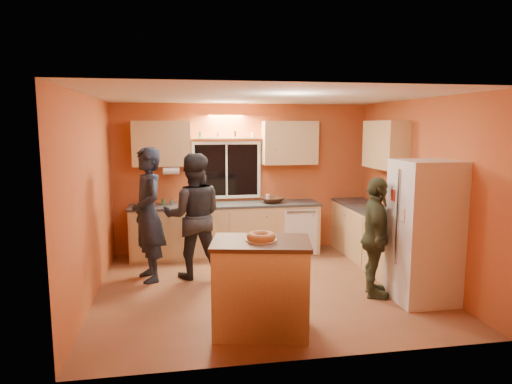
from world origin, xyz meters
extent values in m
plane|color=brown|center=(0.00, 0.00, 0.00)|extent=(4.50, 4.50, 0.00)
cube|color=#B55F2E|center=(0.00, 2.00, 1.30)|extent=(4.50, 0.04, 2.60)
cube|color=#B55F2E|center=(0.00, -2.00, 1.30)|extent=(4.50, 0.04, 2.60)
cube|color=#B55F2E|center=(-2.25, 0.00, 1.30)|extent=(0.04, 4.00, 2.60)
cube|color=#B55F2E|center=(2.25, 0.00, 1.30)|extent=(0.04, 4.00, 2.60)
cube|color=white|center=(0.00, 0.00, 2.60)|extent=(4.50, 4.00, 0.02)
cube|color=black|center=(-0.30, 1.99, 1.45)|extent=(1.10, 0.02, 0.90)
cube|color=white|center=(-0.30, 1.97, 1.45)|extent=(1.20, 0.04, 1.00)
cube|color=tan|center=(-1.40, 1.83, 1.92)|extent=(0.95, 0.33, 0.75)
cube|color=tan|center=(0.80, 1.83, 1.92)|extent=(0.95, 0.33, 0.75)
cube|color=tan|center=(2.08, 0.80, 1.92)|extent=(0.33, 1.00, 0.75)
cylinder|color=silver|center=(-1.25, 1.72, 1.48)|extent=(0.27, 0.12, 0.12)
cube|color=tan|center=(-0.35, 1.70, 0.43)|extent=(3.20, 0.60, 0.86)
cube|color=#282B2D|center=(-0.35, 1.70, 0.88)|extent=(3.24, 0.62, 0.04)
cube|color=tan|center=(1.95, 1.70, 0.43)|extent=(0.60, 0.60, 0.86)
cube|color=#282B2D|center=(1.95, 1.70, 0.88)|extent=(0.62, 0.62, 0.04)
cube|color=tan|center=(1.95, 0.50, 0.43)|extent=(0.60, 1.80, 0.86)
cube|color=#282B2D|center=(1.95, 0.50, 0.88)|extent=(0.62, 1.84, 0.04)
cube|color=silver|center=(1.89, -0.80, 0.90)|extent=(0.72, 0.70, 1.80)
cube|color=tan|center=(-0.29, -1.31, 0.49)|extent=(1.11, 0.86, 0.98)
cube|color=#331C11|center=(-0.29, -1.31, 0.99)|extent=(1.17, 0.91, 0.04)
torus|color=#B17548|center=(-0.29, -1.31, 1.05)|extent=(0.31, 0.31, 0.09)
imported|color=black|center=(-1.58, 0.62, 0.96)|extent=(0.66, 0.81, 1.92)
imported|color=black|center=(-0.94, 0.65, 0.91)|extent=(0.91, 0.72, 1.83)
imported|color=#373D27|center=(1.35, -0.55, 0.79)|extent=(0.66, 1.00, 1.57)
imported|color=#331C11|center=(0.46, 1.67, 0.95)|extent=(0.48, 0.48, 0.10)
cylinder|color=beige|center=(-0.76, 1.75, 0.99)|extent=(0.14, 0.14, 0.17)
imported|color=gray|center=(2.03, 0.36, 1.04)|extent=(0.27, 0.24, 0.29)
cube|color=#A62619|center=(1.92, 0.85, 0.94)|extent=(0.18, 0.15, 0.07)
camera|label=1|loc=(-1.16, -5.95, 2.22)|focal=32.00mm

